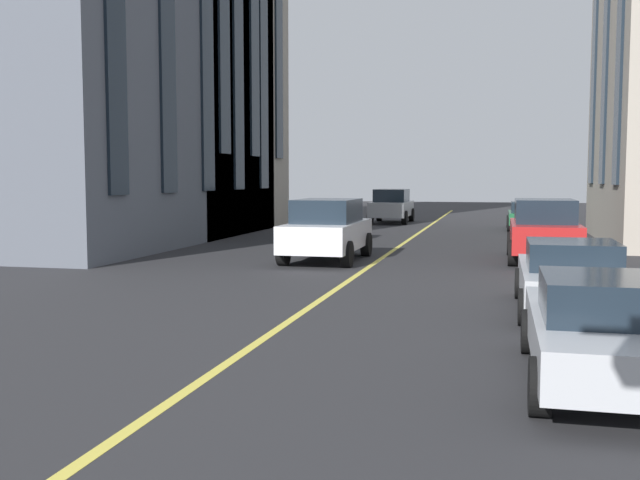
{
  "coord_description": "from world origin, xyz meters",
  "views": [
    {
      "loc": [
        2.7,
        -3.59,
        2.54
      ],
      "look_at": [
        13.33,
        -0.99,
        1.61
      ],
      "focal_mm": 41.46,
      "sensor_mm": 36.0,
      "label": 1
    }
  ],
  "objects_px": {
    "car_silver_parked_a": "(392,205)",
    "car_green_near": "(528,215)",
    "car_green_trailing": "(332,223)",
    "car_red_far": "(544,229)",
    "car_silver_oncoming": "(571,276)",
    "car_white_mid": "(327,229)",
    "car_silver_parked_b": "(608,329)"
  },
  "relations": [
    {
      "from": "car_silver_parked_a",
      "to": "car_green_trailing",
      "type": "bearing_deg",
      "value": 177.0
    },
    {
      "from": "car_silver_parked_a",
      "to": "car_white_mid",
      "type": "xyz_separation_m",
      "value": [
        -19.21,
        -0.8,
        0.0
      ]
    },
    {
      "from": "car_silver_parked_b",
      "to": "car_red_far",
      "type": "height_order",
      "value": "car_red_far"
    },
    {
      "from": "car_white_mid",
      "to": "car_silver_oncoming",
      "type": "xyz_separation_m",
      "value": [
        -7.42,
        -6.42,
        -0.27
      ]
    },
    {
      "from": "car_green_near",
      "to": "car_silver_parked_a",
      "type": "bearing_deg",
      "value": 60.94
    },
    {
      "from": "car_green_near",
      "to": "car_red_far",
      "type": "bearing_deg",
      "value": 180.0
    },
    {
      "from": "car_silver_oncoming",
      "to": "car_green_near",
      "type": "bearing_deg",
      "value": 0.0
    },
    {
      "from": "car_green_near",
      "to": "car_silver_oncoming",
      "type": "distance_m",
      "value": 22.63
    },
    {
      "from": "car_red_far",
      "to": "car_green_near",
      "type": "bearing_deg",
      "value": -0.0
    },
    {
      "from": "car_silver_oncoming",
      "to": "car_green_trailing",
      "type": "distance_m",
      "value": 16.41
    },
    {
      "from": "car_silver_parked_b",
      "to": "car_green_near",
      "type": "xyz_separation_m",
      "value": [
        27.61,
        0.0,
        0.0
      ]
    },
    {
      "from": "car_green_near",
      "to": "car_green_trailing",
      "type": "xyz_separation_m",
      "value": [
        -8.22,
        7.86,
        -0.0
      ]
    },
    {
      "from": "car_silver_parked_a",
      "to": "car_green_trailing",
      "type": "xyz_separation_m",
      "value": [
        -12.23,
        0.64,
        -0.27
      ]
    },
    {
      "from": "car_red_far",
      "to": "car_silver_oncoming",
      "type": "bearing_deg",
      "value": -180.0
    },
    {
      "from": "car_silver_parked_b",
      "to": "car_red_far",
      "type": "xyz_separation_m",
      "value": [
        13.85,
        0.0,
        0.27
      ]
    },
    {
      "from": "car_silver_parked_b",
      "to": "car_white_mid",
      "type": "xyz_separation_m",
      "value": [
        12.4,
        6.42,
        0.27
      ]
    },
    {
      "from": "car_silver_parked_b",
      "to": "car_green_trailing",
      "type": "bearing_deg",
      "value": 22.06
    },
    {
      "from": "car_white_mid",
      "to": "car_red_far",
      "type": "height_order",
      "value": "same"
    },
    {
      "from": "car_green_near",
      "to": "car_green_trailing",
      "type": "bearing_deg",
      "value": 136.31
    },
    {
      "from": "car_silver_oncoming",
      "to": "car_green_trailing",
      "type": "relative_size",
      "value": 1.13
    },
    {
      "from": "car_white_mid",
      "to": "car_silver_parked_b",
      "type": "bearing_deg",
      "value": -152.64
    },
    {
      "from": "car_green_trailing",
      "to": "car_red_far",
      "type": "bearing_deg",
      "value": -125.14
    },
    {
      "from": "car_silver_parked_b",
      "to": "car_white_mid",
      "type": "relative_size",
      "value": 0.94
    },
    {
      "from": "car_silver_parked_a",
      "to": "car_silver_oncoming",
      "type": "bearing_deg",
      "value": -164.84
    },
    {
      "from": "car_silver_parked_a",
      "to": "car_green_near",
      "type": "height_order",
      "value": "car_silver_parked_a"
    },
    {
      "from": "car_silver_parked_a",
      "to": "car_green_near",
      "type": "distance_m",
      "value": 8.26
    },
    {
      "from": "car_green_near",
      "to": "car_red_far",
      "type": "xyz_separation_m",
      "value": [
        -13.75,
        0.0,
        0.27
      ]
    },
    {
      "from": "car_silver_oncoming",
      "to": "car_silver_parked_b",
      "type": "bearing_deg",
      "value": 180.0
    },
    {
      "from": "car_white_mid",
      "to": "car_green_trailing",
      "type": "distance_m",
      "value": 7.13
    },
    {
      "from": "car_silver_parked_a",
      "to": "car_red_far",
      "type": "xyz_separation_m",
      "value": [
        -17.76,
        -7.22,
        0.0
      ]
    },
    {
      "from": "car_silver_oncoming",
      "to": "car_red_far",
      "type": "bearing_deg",
      "value": 0.0
    },
    {
      "from": "car_green_near",
      "to": "car_red_far",
      "type": "height_order",
      "value": "car_red_far"
    }
  ]
}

